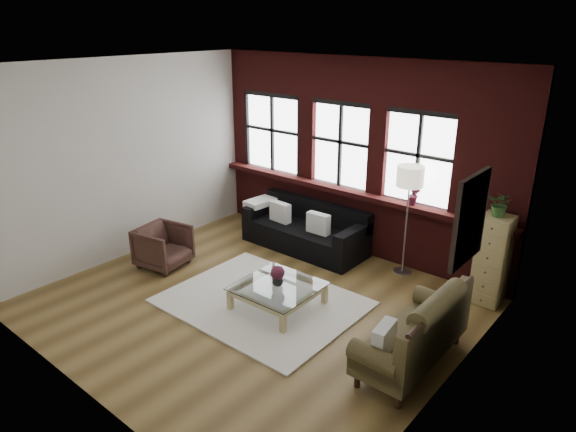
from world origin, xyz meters
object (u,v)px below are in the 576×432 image
Objects in this scene: dark_sofa at (305,227)px; drawer_chest at (492,260)px; vase at (278,280)px; vintage_settee at (413,330)px; armchair at (163,247)px; coffee_table at (278,297)px; floor_lamp at (407,217)px.

drawer_chest reaches higher than dark_sofa.
vintage_settee is at bearing 1.06° from vase.
vintage_settee is 4.23m from armchair.
dark_sofa is 2.03m from coffee_table.
dark_sofa is 1.16× the size of floor_lamp.
dark_sofa is 2.37m from armchair.
vintage_settee is 1.98m from vase.
vintage_settee is 1.63× the size of coffee_table.
armchair is 0.57× the size of drawer_chest.
coffee_table is 0.56× the size of floor_lamp.
vase is at bearing -95.49° from armchair.
vase is at bearing -178.94° from vintage_settee.
drawer_chest is (4.38, 2.20, 0.31)m from armchair.
dark_sofa is at bearing 149.06° from vintage_settee.
vase is 2.94m from drawer_chest.
coffee_table is 0.81× the size of drawer_chest.
floor_lamp is (1.75, 0.26, 0.54)m from dark_sofa.
vase is 2.25m from floor_lamp.
coffee_table is at bearing -136.86° from drawer_chest.
vintage_settee is at bearing -30.94° from dark_sofa.
floor_lamp is at bearing 120.26° from vintage_settee.
dark_sofa is 1.69× the size of drawer_chest.
dark_sofa is at bearing 117.74° from coffee_table.
floor_lamp is (0.81, 2.04, 0.77)m from coffee_table.
floor_lamp is at bearing 68.39° from vase.
vase is (0.00, -0.00, 0.25)m from coffee_table.
coffee_table is at bearing 90.00° from vase.
drawer_chest is (2.14, 2.00, 0.22)m from vase.
drawer_chest is 0.68× the size of floor_lamp.
dark_sofa is 1.28× the size of vintage_settee.
dark_sofa is at bearing -43.89° from armchair.
vintage_settee is 2.00m from coffee_table.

